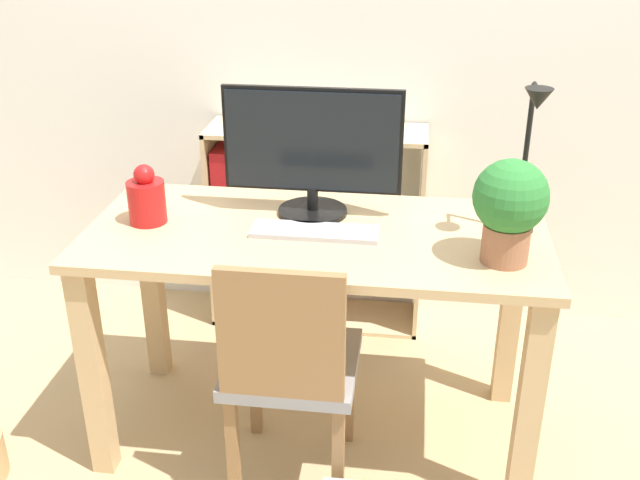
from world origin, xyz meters
TOP-DOWN VIEW (x-y plane):
  - ground_plane at (0.00, 0.00)m, footprint 10.00×10.00m
  - wall_back at (0.00, 0.94)m, footprint 8.00×0.05m
  - desk at (0.00, 0.00)m, footprint 1.44×0.67m
  - monitor at (-0.03, 0.14)m, footprint 0.57×0.23m
  - keyboard at (0.00, -0.02)m, footprint 0.39×0.12m
  - vase at (-0.54, 0.00)m, footprint 0.12×0.12m
  - desk_lamp at (0.62, 0.04)m, footprint 0.10×0.19m
  - potted_plant at (0.56, -0.13)m, footprint 0.21×0.21m
  - chair at (-0.05, -0.26)m, footprint 0.40×0.40m
  - bookshelf at (-0.27, 0.77)m, footprint 0.89×0.28m

SIDE VIEW (x-z plane):
  - ground_plane at x=0.00m, z-range 0.00..0.00m
  - bookshelf at x=-0.27m, z-range -0.02..0.86m
  - chair at x=-0.05m, z-range 0.04..0.87m
  - desk at x=0.00m, z-range 0.24..1.02m
  - keyboard at x=0.00m, z-range 0.78..0.79m
  - vase at x=-0.54m, z-range 0.76..0.95m
  - potted_plant at x=0.56m, z-range 0.80..1.10m
  - monitor at x=-0.03m, z-range 0.79..1.21m
  - desk_lamp at x=0.62m, z-range 0.83..1.30m
  - wall_back at x=0.00m, z-range 0.00..2.60m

